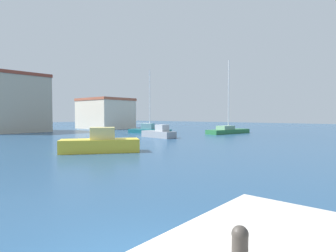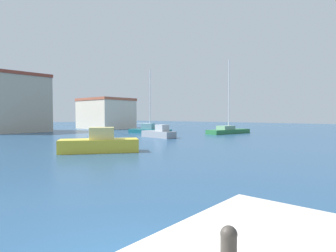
{
  "view_description": "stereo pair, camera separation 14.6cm",
  "coord_description": "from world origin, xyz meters",
  "px_view_note": "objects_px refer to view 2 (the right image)",
  "views": [
    {
      "loc": [
        -3.03,
        -3.53,
        2.68
      ],
      "look_at": [
        23.02,
        18.72,
        1.36
      ],
      "focal_mm": 29.86,
      "sensor_mm": 36.0,
      "label": 1
    },
    {
      "loc": [
        -2.94,
        -3.64,
        2.68
      ],
      "look_at": [
        23.02,
        18.72,
        1.36
      ],
      "focal_mm": 29.86,
      "sensor_mm": 36.0,
      "label": 2
    }
  ],
  "objects_px": {
    "sailboat_teal_behind_lamppost": "(150,130)",
    "sailboat_green_inner_mooring": "(228,130)",
    "motorboat_grey_center_channel": "(159,133)",
    "mooring_bollard": "(229,245)",
    "motorboat_yellow_mid_harbor": "(100,144)"
  },
  "relations": [
    {
      "from": "sailboat_teal_behind_lamppost",
      "to": "mooring_bollard",
      "type": "bearing_deg",
      "value": -134.14
    },
    {
      "from": "sailboat_teal_behind_lamppost",
      "to": "motorboat_grey_center_channel",
      "type": "distance_m",
      "value": 8.97
    },
    {
      "from": "motorboat_yellow_mid_harbor",
      "to": "motorboat_grey_center_channel",
      "type": "distance_m",
      "value": 13.82
    },
    {
      "from": "mooring_bollard",
      "to": "motorboat_yellow_mid_harbor",
      "type": "relative_size",
      "value": 0.09
    },
    {
      "from": "mooring_bollard",
      "to": "motorboat_grey_center_channel",
      "type": "height_order",
      "value": "motorboat_grey_center_channel"
    },
    {
      "from": "sailboat_teal_behind_lamppost",
      "to": "motorboat_yellow_mid_harbor",
      "type": "distance_m",
      "value": 22.17
    },
    {
      "from": "sailboat_green_inner_mooring",
      "to": "motorboat_grey_center_channel",
      "type": "xyz_separation_m",
      "value": [
        -12.06,
        2.68,
        0.05
      ]
    },
    {
      "from": "mooring_bollard",
      "to": "motorboat_yellow_mid_harbor",
      "type": "xyz_separation_m",
      "value": [
        9.19,
        15.43,
        -0.56
      ]
    },
    {
      "from": "sailboat_green_inner_mooring",
      "to": "motorboat_grey_center_channel",
      "type": "height_order",
      "value": "sailboat_green_inner_mooring"
    },
    {
      "from": "sailboat_teal_behind_lamppost",
      "to": "motorboat_grey_center_channel",
      "type": "bearing_deg",
      "value": -128.25
    },
    {
      "from": "mooring_bollard",
      "to": "sailboat_teal_behind_lamppost",
      "type": "relative_size",
      "value": 0.05
    },
    {
      "from": "mooring_bollard",
      "to": "sailboat_teal_behind_lamppost",
      "type": "bearing_deg",
      "value": 45.86
    },
    {
      "from": "sailboat_green_inner_mooring",
      "to": "mooring_bollard",
      "type": "bearing_deg",
      "value": -151.41
    },
    {
      "from": "mooring_bollard",
      "to": "motorboat_grey_center_channel",
      "type": "bearing_deg",
      "value": 44.13
    },
    {
      "from": "sailboat_teal_behind_lamppost",
      "to": "sailboat_green_inner_mooring",
      "type": "height_order",
      "value": "sailboat_green_inner_mooring"
    }
  ]
}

